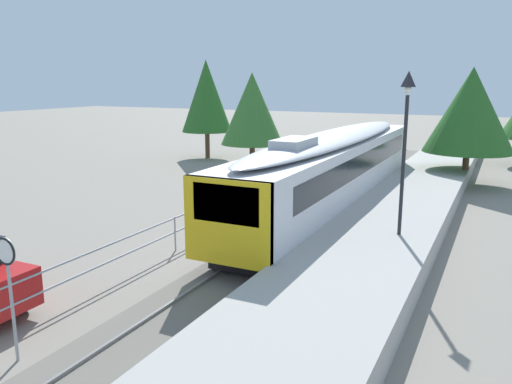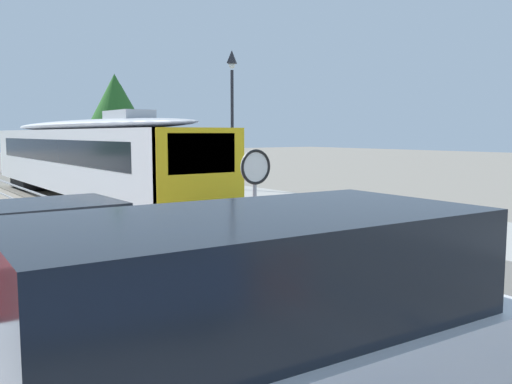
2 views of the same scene
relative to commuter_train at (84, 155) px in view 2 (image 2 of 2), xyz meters
name	(u,v)px [view 2 (image 2 of 2)]	position (x,y,z in m)	size (l,w,h in m)	color
ground_plane	(62,238)	(-3.00, -7.00, -2.15)	(160.00, 160.00, 0.00)	gray
track_rails	(155,226)	(0.00, -7.00, -2.11)	(3.20, 60.00, 0.14)	#6B665B
commuter_train	(84,155)	(0.00, 0.00, 0.00)	(2.82, 20.53, 3.74)	silver
station_platform	(237,206)	(3.25, -7.00, -1.70)	(3.90, 60.00, 0.90)	#A8A59E
platform_lamp_mid_platform	(232,93)	(4.03, -5.50, 2.47)	(0.34, 0.34, 5.35)	#232328
speed_limit_sign	(255,189)	(-2.12, -15.64, -0.02)	(0.61, 0.10, 2.81)	#9EA0A5
carpark_fence	(244,287)	(-3.30, -17.00, -1.24)	(0.06, 36.06, 1.25)	#9EA0A5
parked_suv_red	(30,269)	(-5.65, -14.77, -1.09)	(4.62, 1.95, 2.04)	red
tree_behind_station_far	(115,113)	(5.01, 9.18, 2.17)	(5.01, 5.01, 6.73)	brown
tree_distant_left	(121,116)	(9.07, 18.41, 2.33)	(5.35, 5.35, 6.97)	brown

